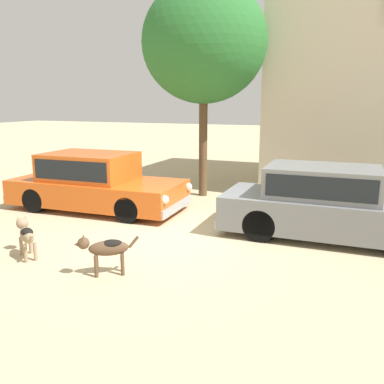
{
  "coord_description": "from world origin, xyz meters",
  "views": [
    {
      "loc": [
        3.56,
        -7.28,
        2.69
      ],
      "look_at": [
        0.52,
        0.2,
        0.9
      ],
      "focal_mm": 38.2,
      "sensor_mm": 36.0,
      "label": 1
    }
  ],
  "objects_px": {
    "parked_sedan_nearest": "(94,181)",
    "stray_dog_tan": "(106,248)",
    "acacia_tree_left": "(204,43)",
    "parked_sedan_second": "(328,202)",
    "stray_dog_spotted": "(26,233)"
  },
  "relations": [
    {
      "from": "parked_sedan_nearest",
      "to": "stray_dog_tan",
      "type": "xyz_separation_m",
      "value": [
        2.59,
        -3.38,
        -0.28
      ]
    },
    {
      "from": "stray_dog_tan",
      "to": "acacia_tree_left",
      "type": "distance_m",
      "value": 7.0
    },
    {
      "from": "parked_sedan_second",
      "to": "parked_sedan_nearest",
      "type": "bearing_deg",
      "value": 178.15
    },
    {
      "from": "parked_sedan_nearest",
      "to": "stray_dog_tan",
      "type": "bearing_deg",
      "value": -54.61
    },
    {
      "from": "stray_dog_spotted",
      "to": "acacia_tree_left",
      "type": "xyz_separation_m",
      "value": [
        1.17,
        5.71,
        3.82
      ]
    },
    {
      "from": "parked_sedan_nearest",
      "to": "acacia_tree_left",
      "type": "bearing_deg",
      "value": 48.66
    },
    {
      "from": "stray_dog_spotted",
      "to": "stray_dog_tan",
      "type": "distance_m",
      "value": 1.74
    },
    {
      "from": "acacia_tree_left",
      "to": "stray_dog_spotted",
      "type": "bearing_deg",
      "value": -101.59
    },
    {
      "from": "stray_dog_spotted",
      "to": "acacia_tree_left",
      "type": "bearing_deg",
      "value": -65.58
    },
    {
      "from": "stray_dog_spotted",
      "to": "stray_dog_tan",
      "type": "relative_size",
      "value": 1.0
    },
    {
      "from": "parked_sedan_second",
      "to": "stray_dog_tan",
      "type": "height_order",
      "value": "parked_sedan_second"
    },
    {
      "from": "stray_dog_tan",
      "to": "acacia_tree_left",
      "type": "xyz_separation_m",
      "value": [
        -0.57,
        5.85,
        3.81
      ]
    },
    {
      "from": "acacia_tree_left",
      "to": "parked_sedan_nearest",
      "type": "bearing_deg",
      "value": -129.27
    },
    {
      "from": "stray_dog_tan",
      "to": "acacia_tree_left",
      "type": "height_order",
      "value": "acacia_tree_left"
    },
    {
      "from": "parked_sedan_second",
      "to": "stray_dog_tan",
      "type": "relative_size",
      "value": 5.04
    }
  ]
}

